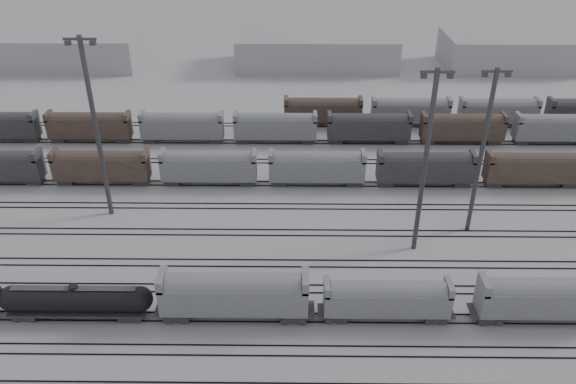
{
  "coord_description": "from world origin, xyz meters",
  "views": [
    {
      "loc": [
        4.29,
        -46.44,
        43.38
      ],
      "look_at": [
        3.57,
        22.43,
        4.0
      ],
      "focal_mm": 35.0,
      "sensor_mm": 36.0,
      "label": 1
    }
  ],
  "objects_px": {
    "tank_car_b": "(76,300)",
    "light_mast_c": "(425,160)",
    "hopper_car_a": "(234,293)",
    "hopper_car_b": "(387,298)",
    "hopper_car_c": "(549,297)"
  },
  "relations": [
    {
      "from": "tank_car_b",
      "to": "hopper_car_b",
      "type": "relative_size",
      "value": 1.23
    },
    {
      "from": "hopper_car_c",
      "to": "light_mast_c",
      "type": "bearing_deg",
      "value": 130.77
    },
    {
      "from": "tank_car_b",
      "to": "light_mast_c",
      "type": "xyz_separation_m",
      "value": [
        39.89,
        13.64,
        10.56
      ]
    },
    {
      "from": "tank_car_b",
      "to": "hopper_car_c",
      "type": "relative_size",
      "value": 1.12
    },
    {
      "from": "light_mast_c",
      "to": "hopper_car_c",
      "type": "bearing_deg",
      "value": -49.23
    },
    {
      "from": "tank_car_b",
      "to": "hopper_car_c",
      "type": "bearing_deg",
      "value": 0.0
    },
    {
      "from": "tank_car_b",
      "to": "light_mast_c",
      "type": "relative_size",
      "value": 0.69
    },
    {
      "from": "hopper_car_a",
      "to": "hopper_car_b",
      "type": "bearing_deg",
      "value": -0.0
    },
    {
      "from": "tank_car_b",
      "to": "light_mast_c",
      "type": "bearing_deg",
      "value": 18.87
    },
    {
      "from": "hopper_car_b",
      "to": "tank_car_b",
      "type": "bearing_deg",
      "value": 180.0
    },
    {
      "from": "hopper_car_a",
      "to": "hopper_car_c",
      "type": "relative_size",
      "value": 1.07
    },
    {
      "from": "tank_car_b",
      "to": "hopper_car_a",
      "type": "relative_size",
      "value": 1.05
    },
    {
      "from": "hopper_car_b",
      "to": "light_mast_c",
      "type": "relative_size",
      "value": 0.56
    },
    {
      "from": "hopper_car_a",
      "to": "hopper_car_c",
      "type": "height_order",
      "value": "hopper_car_a"
    },
    {
      "from": "tank_car_b",
      "to": "hopper_car_a",
      "type": "xyz_separation_m",
      "value": [
        17.49,
        0.0,
        1.15
      ]
    }
  ]
}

